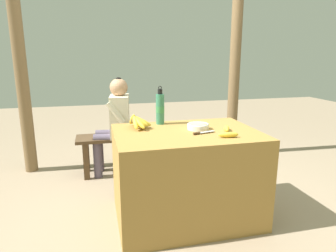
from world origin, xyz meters
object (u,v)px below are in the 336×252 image
(water_bottle, at_px, (160,109))
(loose_banana_side, at_px, (227,128))
(support_post_near, at_px, (19,53))
(serving_bowl, at_px, (198,126))
(banana_bunch_green, at_px, (178,127))
(loose_banana_front, at_px, (228,135))
(support_post_far, at_px, (235,53))
(banana_bunch_ripe, at_px, (138,121))
(seated_vendor, at_px, (116,119))
(knife, at_px, (201,133))
(wooden_bench, at_px, (142,140))

(water_bottle, distance_m, loose_banana_side, 0.60)
(loose_banana_side, xyz_separation_m, support_post_near, (-1.78, 1.47, 0.59))
(serving_bowl, relative_size, loose_banana_side, 1.21)
(loose_banana_side, xyz_separation_m, banana_bunch_green, (-0.08, 1.17, -0.27))
(serving_bowl, relative_size, support_post_near, 0.07)
(loose_banana_front, bearing_deg, support_post_far, 63.24)
(banana_bunch_ripe, relative_size, serving_bowl, 1.55)
(support_post_far, bearing_deg, serving_bowl, -125.36)
(water_bottle, height_order, loose_banana_front, water_bottle)
(banana_bunch_green, bearing_deg, seated_vendor, -178.04)
(banana_bunch_ripe, distance_m, support_post_near, 1.73)
(knife, bearing_deg, seated_vendor, 101.30)
(knife, relative_size, support_post_far, 0.07)
(banana_bunch_green, distance_m, support_post_near, 1.92)
(seated_vendor, bearing_deg, banana_bunch_ripe, 105.62)
(loose_banana_side, distance_m, seated_vendor, 1.40)
(water_bottle, xyz_separation_m, support_post_near, (-1.31, 1.10, 0.47))
(support_post_near, bearing_deg, banana_bunch_ripe, -47.83)
(banana_bunch_green, xyz_separation_m, support_post_near, (-1.70, 0.30, 0.85))
(serving_bowl, height_order, loose_banana_front, serving_bowl)
(water_bottle, bearing_deg, loose_banana_front, -54.37)
(serving_bowl, bearing_deg, seated_vendor, 119.85)
(water_bottle, distance_m, knife, 0.48)
(water_bottle, bearing_deg, banana_bunch_green, 64.43)
(serving_bowl, distance_m, knife, 0.15)
(banana_bunch_green, bearing_deg, water_bottle, -115.57)
(loose_banana_front, xyz_separation_m, seated_vendor, (-0.73, 1.33, -0.12))
(banana_bunch_green, height_order, support_post_far, support_post_far)
(banana_bunch_ripe, relative_size, support_post_near, 0.10)
(support_post_near, bearing_deg, knife, -44.32)
(support_post_near, distance_m, support_post_far, 2.54)
(banana_bunch_ripe, relative_size, banana_bunch_green, 1.10)
(support_post_near, bearing_deg, loose_banana_side, -39.64)
(loose_banana_front, distance_m, loose_banana_side, 0.19)
(banana_bunch_ripe, distance_m, banana_bunch_green, 1.14)
(banana_bunch_ripe, distance_m, wooden_bench, 1.03)
(serving_bowl, distance_m, loose_banana_side, 0.23)
(wooden_bench, bearing_deg, loose_banana_side, -66.63)
(loose_banana_front, bearing_deg, seated_vendor, 118.79)
(seated_vendor, height_order, support_post_near, support_post_near)
(water_bottle, height_order, banana_bunch_green, water_bottle)
(loose_banana_front, height_order, loose_banana_side, same)
(loose_banana_side, bearing_deg, wooden_bench, 113.37)
(banana_bunch_ripe, height_order, loose_banana_front, banana_bunch_ripe)
(support_post_near, bearing_deg, loose_banana_front, -44.04)
(knife, xyz_separation_m, support_post_far, (0.99, 1.51, 0.60))
(banana_bunch_ripe, xyz_separation_m, water_bottle, (0.21, 0.11, 0.08))
(loose_banana_side, bearing_deg, banana_bunch_ripe, 159.30)
(banana_bunch_ripe, bearing_deg, seated_vendor, 97.92)
(serving_bowl, xyz_separation_m, loose_banana_front, (0.13, -0.29, -0.01))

